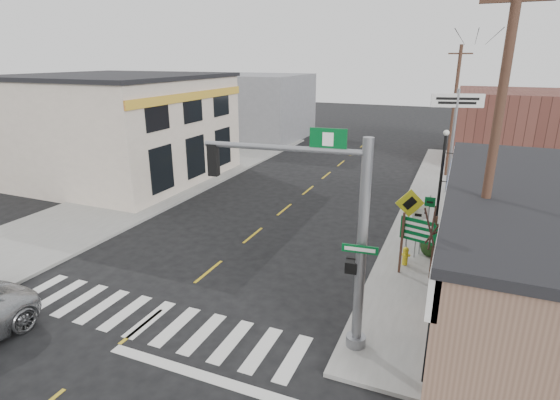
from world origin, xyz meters
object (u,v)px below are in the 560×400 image
at_px(lamp_post, 443,177).
at_px(guide_sign, 418,236).
at_px(fire_hydrant, 405,255).
at_px(dance_center_sign, 456,115).
at_px(bare_tree, 450,220).
at_px(utility_pole_far, 454,111).
at_px(traffic_signal_pole, 336,222).
at_px(utility_pole_near, 491,163).

bearing_deg(lamp_post, guide_sign, -112.52).
height_order(fire_hydrant, dance_center_sign, dance_center_sign).
xyz_separation_m(guide_sign, bare_tree, (1.04, -3.13, 1.90)).
xyz_separation_m(lamp_post, utility_pole_far, (-0.14, 12.04, 1.59)).
height_order(traffic_signal_pole, guide_sign, traffic_signal_pole).
relative_size(fire_hydrant, utility_pole_far, 0.09).
bearing_deg(guide_sign, fire_hydrant, 135.93).
xyz_separation_m(guide_sign, utility_pole_far, (0.34, 16.34, 2.87)).
height_order(guide_sign, utility_pole_near, utility_pole_near).
distance_m(guide_sign, lamp_post, 4.51).
xyz_separation_m(traffic_signal_pole, fire_hydrant, (1.36, 5.87, -3.32)).
xyz_separation_m(guide_sign, dance_center_sign, (0.58, 11.86, 3.13)).
bearing_deg(dance_center_sign, fire_hydrant, -108.89).
bearing_deg(dance_center_sign, utility_pole_near, -98.17).
bearing_deg(utility_pole_near, bare_tree, -136.95).
relative_size(lamp_post, utility_pole_far, 0.57).
height_order(traffic_signal_pole, dance_center_sign, traffic_signal_pole).
xyz_separation_m(fire_hydrant, utility_pole_near, (2.37, -3.19, 4.72)).
distance_m(dance_center_sign, utility_pole_far, 4.49).
xyz_separation_m(fire_hydrant, bare_tree, (1.50, -3.93, 3.10)).
bearing_deg(traffic_signal_pole, guide_sign, 64.70).
distance_m(guide_sign, fire_hydrant, 1.51).
relative_size(guide_sign, dance_center_sign, 0.40).
height_order(dance_center_sign, bare_tree, dance_center_sign).
height_order(fire_hydrant, lamp_post, lamp_post).
bearing_deg(lamp_post, traffic_signal_pole, -119.90).
distance_m(guide_sign, utility_pole_far, 16.59).
height_order(guide_sign, utility_pole_far, utility_pole_far).
distance_m(fire_hydrant, utility_pole_far, 16.09).
xyz_separation_m(guide_sign, fire_hydrant, (-0.46, 0.79, -1.20)).
xyz_separation_m(lamp_post, dance_center_sign, (0.10, 7.57, 1.85)).
relative_size(traffic_signal_pole, fire_hydrant, 8.20).
distance_m(traffic_signal_pole, guide_sign, 5.80).
bearing_deg(lamp_post, bare_tree, -101.80).
relative_size(dance_center_sign, utility_pole_far, 0.71).
height_order(fire_hydrant, bare_tree, bare_tree).
relative_size(traffic_signal_pole, bare_tree, 1.40).
relative_size(traffic_signal_pole, utility_pole_far, 0.72).
height_order(lamp_post, dance_center_sign, dance_center_sign).
distance_m(traffic_signal_pole, fire_hydrant, 6.88).
relative_size(utility_pole_near, utility_pole_far, 1.14).
height_order(traffic_signal_pole, utility_pole_near, utility_pole_near).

